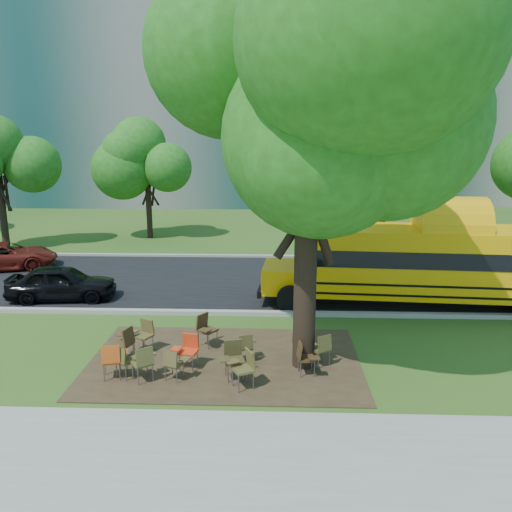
{
  "coord_description": "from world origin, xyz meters",
  "views": [
    {
      "loc": [
        2.25,
        -12.51,
        5.67
      ],
      "look_at": [
        1.65,
        3.97,
        1.77
      ],
      "focal_mm": 35.0,
      "sensor_mm": 36.0,
      "label": 1
    }
  ],
  "objects_px": {
    "chair_8": "(125,341)",
    "chair_9": "(144,332)",
    "chair_13": "(322,346)",
    "chair_10": "(205,327)",
    "chair_12": "(300,339)",
    "chair_3": "(188,348)",
    "chair_4": "(174,362)",
    "chair_1": "(125,359)",
    "black_car": "(62,283)",
    "chair_11": "(246,345)",
    "school_bus": "(443,262)",
    "chair_2": "(144,360)",
    "chair_7": "(305,356)",
    "chair_5": "(233,356)",
    "chair_0": "(112,357)",
    "chair_6": "(244,365)",
    "bg_car_red": "(5,256)",
    "main_tree": "(309,121)"
  },
  "relations": [
    {
      "from": "chair_1",
      "to": "chair_2",
      "type": "height_order",
      "value": "chair_2"
    },
    {
      "from": "chair_3",
      "to": "black_car",
      "type": "xyz_separation_m",
      "value": [
        -5.42,
        5.27,
        0.08
      ]
    },
    {
      "from": "chair_1",
      "to": "black_car",
      "type": "height_order",
      "value": "black_car"
    },
    {
      "from": "school_bus",
      "to": "chair_2",
      "type": "bearing_deg",
      "value": -142.26
    },
    {
      "from": "chair_13",
      "to": "chair_10",
      "type": "bearing_deg",
      "value": 127.51
    },
    {
      "from": "chair_0",
      "to": "bg_car_red",
      "type": "relative_size",
      "value": 0.21
    },
    {
      "from": "chair_0",
      "to": "chair_4",
      "type": "xyz_separation_m",
      "value": [
        1.48,
        -0.05,
        -0.07
      ]
    },
    {
      "from": "chair_5",
      "to": "chair_8",
      "type": "xyz_separation_m",
      "value": [
        -2.86,
        0.82,
        -0.0
      ]
    },
    {
      "from": "chair_6",
      "to": "bg_car_red",
      "type": "relative_size",
      "value": 0.21
    },
    {
      "from": "chair_12",
      "to": "chair_13",
      "type": "relative_size",
      "value": 0.89
    },
    {
      "from": "chair_1",
      "to": "bg_car_red",
      "type": "relative_size",
      "value": 0.19
    },
    {
      "from": "school_bus",
      "to": "bg_car_red",
      "type": "bearing_deg",
      "value": 170.2
    },
    {
      "from": "chair_0",
      "to": "chair_4",
      "type": "bearing_deg",
      "value": -16.21
    },
    {
      "from": "chair_11",
      "to": "chair_2",
      "type": "bearing_deg",
      "value": -172.21
    },
    {
      "from": "chair_1",
      "to": "bg_car_red",
      "type": "bearing_deg",
      "value": 161.35
    },
    {
      "from": "chair_2",
      "to": "chair_3",
      "type": "xyz_separation_m",
      "value": [
        0.91,
        0.8,
        -0.02
      ]
    },
    {
      "from": "chair_4",
      "to": "chair_11",
      "type": "bearing_deg",
      "value": 54.14
    },
    {
      "from": "school_bus",
      "to": "chair_13",
      "type": "distance_m",
      "value": 6.65
    },
    {
      "from": "chair_8",
      "to": "chair_9",
      "type": "bearing_deg",
      "value": -6.83
    },
    {
      "from": "chair_9",
      "to": "chair_5",
      "type": "bearing_deg",
      "value": 176.07
    },
    {
      "from": "chair_3",
      "to": "chair_2",
      "type": "bearing_deg",
      "value": 53.01
    },
    {
      "from": "chair_8",
      "to": "chair_13",
      "type": "xyz_separation_m",
      "value": [
        5.07,
        -0.09,
        -0.04
      ]
    },
    {
      "from": "chair_6",
      "to": "chair_7",
      "type": "bearing_deg",
      "value": -92.92
    },
    {
      "from": "chair_4",
      "to": "chair_13",
      "type": "height_order",
      "value": "chair_13"
    },
    {
      "from": "chair_5",
      "to": "bg_car_red",
      "type": "distance_m",
      "value": 14.78
    },
    {
      "from": "chair_5",
      "to": "chair_8",
      "type": "height_order",
      "value": "chair_5"
    },
    {
      "from": "chair_1",
      "to": "chair_3",
      "type": "height_order",
      "value": "chair_3"
    },
    {
      "from": "chair_1",
      "to": "chair_11",
      "type": "distance_m",
      "value": 3.02
    },
    {
      "from": "bg_car_red",
      "to": "chair_1",
      "type": "bearing_deg",
      "value": -159.21
    },
    {
      "from": "chair_7",
      "to": "chair_8",
      "type": "height_order",
      "value": "chair_8"
    },
    {
      "from": "school_bus",
      "to": "chair_8",
      "type": "xyz_separation_m",
      "value": [
        -9.55,
        -4.71,
        -1.0
      ]
    },
    {
      "from": "chair_8",
      "to": "black_car",
      "type": "xyz_separation_m",
      "value": [
        -3.74,
        4.98,
        0.05
      ]
    },
    {
      "from": "chair_4",
      "to": "bg_car_red",
      "type": "bearing_deg",
      "value": 153.99
    },
    {
      "from": "main_tree",
      "to": "chair_2",
      "type": "xyz_separation_m",
      "value": [
        -3.82,
        -1.02,
        -5.49
      ]
    },
    {
      "from": "chair_2",
      "to": "chair_6",
      "type": "distance_m",
      "value": 2.4
    },
    {
      "from": "chair_2",
      "to": "chair_7",
      "type": "xyz_separation_m",
      "value": [
        3.82,
        0.47,
        -0.04
      ]
    },
    {
      "from": "school_bus",
      "to": "chair_9",
      "type": "bearing_deg",
      "value": -152.07
    },
    {
      "from": "chair_4",
      "to": "chair_7",
      "type": "relative_size",
      "value": 0.94
    },
    {
      "from": "chair_4",
      "to": "black_car",
      "type": "height_order",
      "value": "black_car"
    },
    {
      "from": "chair_7",
      "to": "black_car",
      "type": "bearing_deg",
      "value": -130.6
    },
    {
      "from": "chair_6",
      "to": "black_car",
      "type": "height_order",
      "value": "black_car"
    },
    {
      "from": "chair_2",
      "to": "chair_6",
      "type": "relative_size",
      "value": 0.99
    },
    {
      "from": "chair_11",
      "to": "chair_1",
      "type": "bearing_deg",
      "value": -179.37
    },
    {
      "from": "chair_8",
      "to": "chair_11",
      "type": "relative_size",
      "value": 1.19
    },
    {
      "from": "chair_11",
      "to": "chair_12",
      "type": "distance_m",
      "value": 1.48
    },
    {
      "from": "chair_3",
      "to": "chair_4",
      "type": "relative_size",
      "value": 1.11
    },
    {
      "from": "chair_2",
      "to": "chair_8",
      "type": "height_order",
      "value": "chair_8"
    },
    {
      "from": "chair_0",
      "to": "chair_4",
      "type": "height_order",
      "value": "chair_0"
    },
    {
      "from": "school_bus",
      "to": "chair_2",
      "type": "height_order",
      "value": "school_bus"
    },
    {
      "from": "chair_10",
      "to": "chair_12",
      "type": "xyz_separation_m",
      "value": [
        2.59,
        -0.55,
        -0.1
      ]
    }
  ]
}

